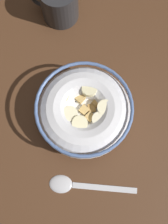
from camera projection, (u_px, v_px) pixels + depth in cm
name	position (u px, v px, depth cm)	size (l,w,h in cm)	color
ground_plane	(84.00, 117.00, 51.47)	(127.21, 127.21, 2.00)	#472B19
cereal_bowl	(84.00, 111.00, 47.20)	(16.77, 16.77, 6.34)	silver
spoon	(73.00, 185.00, 47.11)	(15.74, 4.89, 0.80)	#B7B7BC
coffee_mug	(59.00, 3.00, 52.09)	(9.89, 7.37, 7.59)	#262628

